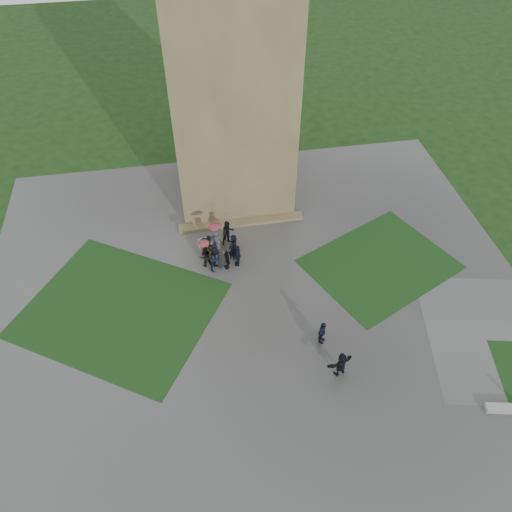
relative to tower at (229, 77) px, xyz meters
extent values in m
plane|color=black|center=(0.00, -15.00, -9.00)|extent=(120.00, 120.00, 0.00)
cube|color=#3A3A38|center=(0.00, -13.00, -8.99)|extent=(34.00, 34.00, 0.02)
cube|color=black|center=(-8.50, -11.00, -8.97)|extent=(14.10, 13.46, 0.01)
cube|color=black|center=(8.50, -10.00, -8.97)|extent=(11.12, 10.15, 0.01)
cube|color=brown|center=(0.00, 0.00, 0.00)|extent=(8.00, 8.00, 18.00)
cube|color=brown|center=(0.00, -4.40, -8.87)|extent=(9.00, 0.80, 0.22)
cube|color=#AFAEAA|center=(-2.57, -6.53, -8.56)|extent=(1.50, 0.71, 0.06)
cube|color=#AFAEAA|center=(-3.13, -6.65, -8.78)|extent=(0.15, 0.39, 0.40)
cube|color=#AFAEAA|center=(-2.00, -6.42, -8.78)|extent=(0.15, 0.39, 0.40)
cube|color=#AFAEAA|center=(-2.61, -6.33, -8.33)|extent=(1.43, 0.34, 0.39)
imported|color=black|center=(-1.12, -7.88, -8.25)|extent=(0.63, 0.57, 1.46)
imported|color=black|center=(-0.91, -7.14, -8.26)|extent=(0.66, 1.39, 1.44)
imported|color=black|center=(-1.18, -6.29, -8.02)|extent=(1.07, 0.87, 1.92)
imported|color=#414046|center=(-2.08, -6.80, -8.12)|extent=(0.90, 0.66, 1.71)
imported|color=black|center=(-2.54, -6.98, -8.23)|extent=(0.44, 0.74, 1.50)
imported|color=black|center=(-2.84, -7.27, -8.19)|extent=(0.94, 1.15, 1.58)
imported|color=#C4A00B|center=(-2.81, -7.73, -8.19)|extent=(1.33, 1.47, 1.58)
imported|color=black|center=(-2.93, -8.12, -8.18)|extent=(0.88, 0.65, 1.61)
imported|color=black|center=(-2.29, -8.53, -8.04)|extent=(0.96, 1.05, 1.88)
imported|color=#414046|center=(-2.00, -8.42, -8.19)|extent=(1.04, 1.00, 1.57)
imported|color=black|center=(-1.57, -8.58, -8.24)|extent=(0.71, 0.97, 1.48)
imported|color=black|center=(-0.83, -8.43, -8.13)|extent=(0.77, 1.10, 1.71)
imported|color=#D05565|center=(-2.93, -8.12, -7.11)|extent=(0.71, 0.71, 0.63)
imported|color=#623696|center=(-1.18, -6.29, -6.77)|extent=(1.08, 1.08, 0.99)
imported|color=black|center=(-1.57, -8.58, -6.94)|extent=(1.06, 1.06, 0.97)
imported|color=#D05565|center=(-2.08, -6.80, -6.98)|extent=(0.85, 0.85, 0.75)
imported|color=black|center=(3.01, -15.33, -8.16)|extent=(1.03, 1.10, 1.65)
imported|color=black|center=(3.48, -17.52, -8.14)|extent=(1.66, 1.01, 1.69)
camera|label=1|loc=(-3.51, -31.24, 14.98)|focal=35.00mm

